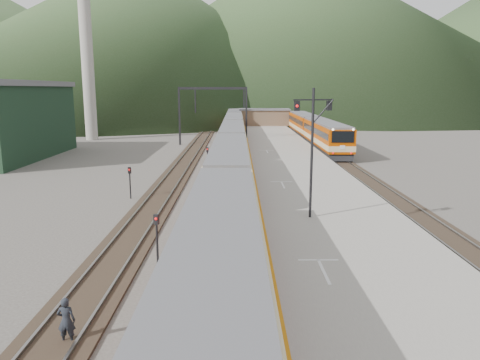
{
  "coord_description": "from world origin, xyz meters",
  "views": [
    {
      "loc": [
        0.6,
        -10.42,
        7.68
      ],
      "look_at": [
        0.74,
        18.77,
        2.0
      ],
      "focal_mm": 35.0,
      "sensor_mm": 36.0,
      "label": 1
    }
  ],
  "objects_px": {
    "second_train": "(313,129)",
    "main_train": "(232,142)",
    "signal_mast": "(312,140)",
    "worker": "(66,321)"
  },
  "relations": [
    {
      "from": "second_train",
      "to": "worker",
      "type": "distance_m",
      "value": 56.82
    },
    {
      "from": "main_train",
      "to": "signal_mast",
      "type": "xyz_separation_m",
      "value": [
        4.44,
        -28.05,
        3.23
      ]
    },
    {
      "from": "main_train",
      "to": "worker",
      "type": "relative_size",
      "value": 62.66
    },
    {
      "from": "second_train",
      "to": "signal_mast",
      "type": "bearing_deg",
      "value": -99.19
    },
    {
      "from": "second_train",
      "to": "main_train",
      "type": "bearing_deg",
      "value": -126.39
    },
    {
      "from": "main_train",
      "to": "worker",
      "type": "bearing_deg",
      "value": -96.81
    },
    {
      "from": "second_train",
      "to": "worker",
      "type": "xyz_separation_m",
      "value": [
        -16.14,
        -54.47,
        -1.21
      ]
    },
    {
      "from": "worker",
      "to": "second_train",
      "type": "bearing_deg",
      "value": -109.85
    },
    {
      "from": "worker",
      "to": "main_train",
      "type": "bearing_deg",
      "value": -100.16
    },
    {
      "from": "main_train",
      "to": "second_train",
      "type": "relative_size",
      "value": 2.43
    }
  ]
}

